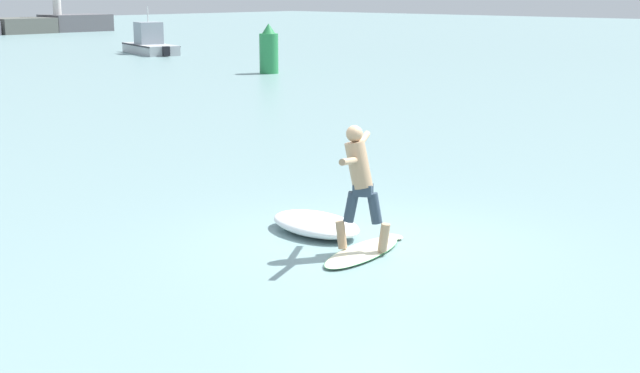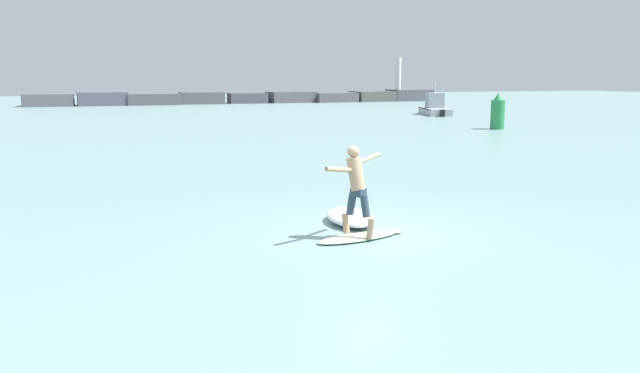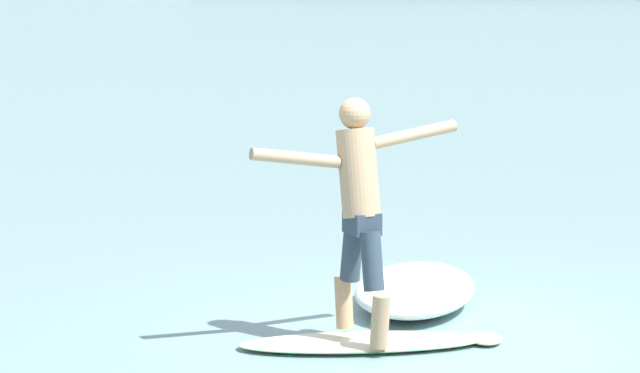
{
  "view_description": "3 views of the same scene",
  "coord_description": "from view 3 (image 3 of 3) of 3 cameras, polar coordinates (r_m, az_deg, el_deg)",
  "views": [
    {
      "loc": [
        -9.61,
        -8.02,
        3.64
      ],
      "look_at": [
        0.08,
        0.96,
        0.7
      ],
      "focal_mm": 50.0,
      "sensor_mm": 36.0,
      "label": 1
    },
    {
      "loc": [
        -5.19,
        -11.14,
        3.13
      ],
      "look_at": [
        -0.84,
        0.73,
        0.89
      ],
      "focal_mm": 35.0,
      "sensor_mm": 36.0,
      "label": 2
    },
    {
      "loc": [
        0.15,
        -11.06,
        2.99
      ],
      "look_at": [
        -0.82,
        0.68,
        1.02
      ],
      "focal_mm": 85.0,
      "sensor_mm": 36.0,
      "label": 3
    }
  ],
  "objects": [
    {
      "name": "surfer",
      "position": [
        10.96,
        1.48,
        -0.44
      ],
      "size": [
        1.47,
        0.9,
        1.76
      ],
      "color": "tan",
      "rests_on": "surfboard"
    },
    {
      "name": "ground_plane",
      "position": [
        11.46,
        3.84,
        -5.67
      ],
      "size": [
        200.0,
        200.0,
        0.0
      ],
      "primitive_type": "plane",
      "color": "#749698"
    },
    {
      "name": "surfboard",
      "position": [
        11.16,
        1.74,
        -5.88
      ],
      "size": [
        2.01,
        0.91,
        0.21
      ],
      "color": "beige",
      "rests_on": "ground"
    },
    {
      "name": "wave_foam_at_tail",
      "position": [
        12.31,
        3.61,
        -3.89
      ],
      "size": [
        1.14,
        1.78,
        0.29
      ],
      "color": "white",
      "rests_on": "ground"
    }
  ]
}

